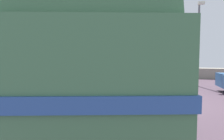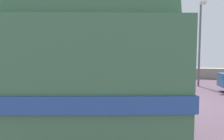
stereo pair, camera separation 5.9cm
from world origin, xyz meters
TOP-DOWN VIEW (x-y plane):
  - ground at (0.00, 0.00)m, footprint 32.00×26.00m
  - breakwater at (-0.28, 11.78)m, footprint 31.36×2.09m
  - vintage_coach at (-2.02, -3.10)m, footprint 4.82×8.91m
  - second_coach at (-6.56, -2.94)m, footprint 3.52×8.82m
  - lamp_post at (2.64, 5.64)m, footprint 0.44×0.87m

SIDE VIEW (x-z plane):
  - ground at x=0.00m, z-range 0.00..0.02m
  - breakwater at x=-0.28m, z-range -0.56..1.91m
  - vintage_coach at x=-2.02m, z-range 0.20..3.90m
  - second_coach at x=-6.56m, z-range 0.20..3.90m
  - lamp_post at x=2.64m, z-range 0.41..6.54m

